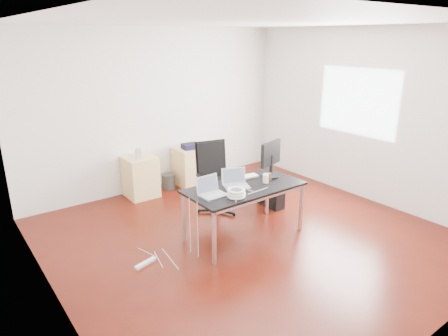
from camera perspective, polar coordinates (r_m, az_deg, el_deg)
room_shell at (r=5.14m, az=3.99°, el=4.39°), size 5.00×5.00×5.00m
desk at (r=5.36m, az=2.94°, el=-3.14°), size 1.60×0.80×0.73m
office_chair at (r=6.18m, az=-1.32°, el=-0.87°), size 0.57×0.59×1.08m
filing_cabinet_left at (r=6.97m, az=-11.82°, el=-1.24°), size 0.50×0.50×0.70m
filing_cabinet_right at (r=7.41m, az=-4.92°, el=0.27°), size 0.50×0.50×0.70m
pc_tower at (r=6.51m, az=6.74°, el=-3.61°), size 0.20×0.45×0.44m
wastebasket at (r=7.28m, az=-7.94°, el=-1.91°), size 0.28×0.28×0.28m
power_strip at (r=5.07m, az=-11.14°, el=-13.19°), size 0.31×0.14×0.04m
laptop_left at (r=5.03m, az=-1.84°, el=-3.27°), size 0.34×0.26×0.23m
laptop_right at (r=5.32m, az=1.70°, el=-2.06°), size 0.40×0.35×0.23m
monitor at (r=5.66m, az=6.70°, el=1.55°), size 0.45×0.26×0.51m
keyboard at (r=5.65m, az=2.78°, el=-1.32°), size 0.46×0.21×0.02m
cup_white at (r=5.48m, az=5.98°, el=-1.49°), size 0.09×0.09×0.12m
cup_brown at (r=5.59m, az=6.41°, el=-1.20°), size 0.10×0.10×0.10m
cable_coil at (r=4.96m, az=1.74°, el=-3.61°), size 0.24×0.24×0.11m
power_adapter at (r=5.06m, az=2.61°, el=-3.68°), size 0.07×0.07×0.03m
speaker at (r=6.75m, az=-12.11°, el=2.03°), size 0.10×0.10×0.18m
navy_garment at (r=7.25m, az=-4.77°, el=3.13°), size 0.33×0.28×0.09m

